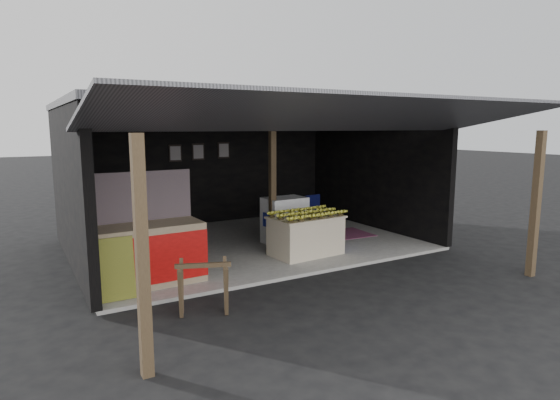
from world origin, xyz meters
TOP-DOWN VIEW (x-y plane):
  - ground at (0.00, 0.00)m, footprint 80.00×80.00m
  - concrete_slab at (0.00, 2.50)m, footprint 7.00×5.00m
  - shophouse at (0.00, 2.82)m, footprint 7.40×7.29m
  - banana_table at (0.56, 1.02)m, footprint 1.46×0.97m
  - banana_pile at (0.56, 1.02)m, footprint 1.34×0.87m
  - white_crate at (0.69, 2.06)m, footprint 0.93×0.66m
  - neighbor_stall at (-2.59, 0.83)m, footprint 1.76×0.84m
  - green_signboard at (-3.21, 0.33)m, footprint 0.61×0.15m
  - sawhorse at (-2.22, -0.69)m, footprint 0.84×0.84m
  - water_barrel at (1.37, 1.21)m, footprint 0.35×0.35m
  - plastic_chair at (1.72, 2.38)m, footprint 0.49×0.49m
  - magenta_rug at (2.15, 2.06)m, footprint 1.56×1.09m
  - picture_frames at (-0.17, 4.89)m, footprint 1.62×0.04m

SIDE VIEW (x-z plane):
  - ground at x=0.00m, z-range 0.00..0.00m
  - concrete_slab at x=0.00m, z-range 0.00..0.06m
  - magenta_rug at x=2.15m, z-range 0.06..0.07m
  - water_barrel at x=1.37m, z-range 0.06..0.58m
  - banana_table at x=0.56m, z-range 0.06..0.83m
  - sawhorse at x=-2.22m, z-range 0.10..0.83m
  - green_signboard at x=-3.21m, z-range 0.06..0.98m
  - white_crate at x=0.69m, z-range 0.06..1.05m
  - neighbor_stall at x=-2.59m, z-range -0.30..1.49m
  - plastic_chair at x=1.72m, z-range 0.14..1.07m
  - banana_pile at x=0.56m, z-range 0.83..0.98m
  - picture_frames at x=-0.17m, z-range 1.70..2.16m
  - shophouse at x=0.00m, z-range 0.59..3.61m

